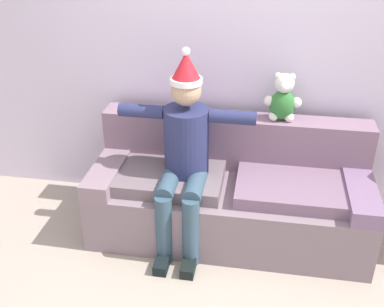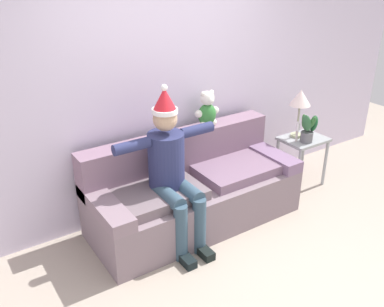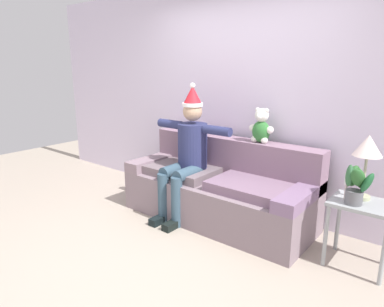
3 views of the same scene
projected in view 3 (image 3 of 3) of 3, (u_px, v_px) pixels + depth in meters
The scene contains 9 objects.
ground_plane at pixel (157, 254), 3.27m from camera, with size 10.00×10.00×0.00m, color #AB9D8C.
back_wall at pixel (246, 98), 4.10m from camera, with size 7.00×0.10×2.70m, color silver.
couch at pixel (220, 189), 3.97m from camera, with size 2.16×0.86×0.91m.
person_seated at pixel (187, 151), 3.94m from camera, with size 1.02×0.77×1.54m.
teddy_bear at pixel (261, 127), 3.76m from camera, with size 0.29×0.17×0.38m.
side_table at pixel (362, 214), 2.96m from camera, with size 0.51×0.41×0.60m.
table_lamp at pixel (368, 149), 2.91m from camera, with size 0.24×0.24×0.57m.
potted_plant at pixel (356, 184), 2.86m from camera, with size 0.25×0.23×0.35m.
candle_tall at pixel (347, 183), 2.97m from camera, with size 0.04×0.04×0.23m.
Camera 3 is at (2.09, -2.07, 1.74)m, focal length 32.37 mm.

